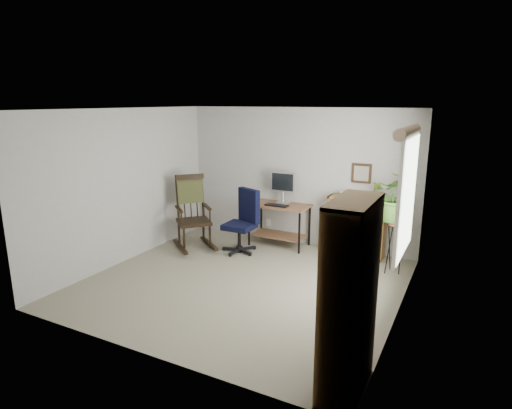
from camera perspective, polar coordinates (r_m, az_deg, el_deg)
The scene contains 18 objects.
floor at distance 6.16m, azimuth -1.73°, elevation -10.32°, with size 4.20×4.00×0.00m, color gray.
ceiling at distance 5.63m, azimuth -1.91°, elevation 12.59°, with size 4.20×4.00×0.00m, color silver.
wall_back at distance 7.55m, azimuth 5.59°, elevation 3.66°, with size 4.20×0.00×2.40m, color #B2B1AE.
wall_front at distance 4.21m, azimuth -15.20°, elevation -4.89°, with size 4.20×0.00×2.40m, color #B2B1AE.
wall_left at distance 7.02m, azimuth -16.98°, elevation 2.36°, with size 0.00×4.00×2.40m, color #B2B1AE.
wall_right at distance 5.13m, azimuth 19.17°, elevation -1.86°, with size 0.00×4.00×2.40m, color #B2B1AE.
window at distance 5.38m, azimuth 19.39°, elevation 1.02°, with size 0.12×1.20×1.50m, color white, non-canonical shape.
desk at distance 7.55m, azimuth 3.11°, elevation -2.75°, with size 1.03×0.57×0.74m, color brown, non-canonical shape.
monitor at distance 7.52m, azimuth 3.61°, elevation 2.29°, with size 0.46×0.16×0.56m, color #B4B4B8, non-canonical shape.
keyboard at distance 7.35m, azimuth 2.77°, elevation -0.11°, with size 0.40×0.15×0.03m, color black.
office_chair at distance 7.17m, azimuth -2.26°, elevation -2.22°, with size 0.59×0.59×1.09m, color black, non-canonical shape.
rocking_chair at distance 7.42m, azimuth -8.33°, elevation -0.99°, with size 0.67×1.11×1.29m, color black, non-canonical shape.
low_bookshelf at distance 7.22m, azimuth 13.19°, elevation -2.91°, with size 0.93×0.31×0.98m, color olive, non-canonical shape.
tall_bookshelf at distance 3.79m, azimuth 12.30°, elevation -12.25°, with size 0.33×0.76×1.74m, color olive, non-canonical shape.
plant_stand at distance 6.65m, azimuth 17.82°, elevation -5.18°, with size 0.24×0.24×0.86m, color black, non-canonical shape.
spider_plant at distance 6.40m, azimuth 18.53°, elevation 4.18°, with size 1.69×1.88×1.46m, color #3F7027.
potted_plant_small at distance 7.04m, azimuth 15.66°, elevation 1.09°, with size 0.13×0.24×0.11m, color #3F7027.
framed_picture at distance 7.17m, azimuth 13.87°, elevation 4.04°, with size 0.32×0.04×0.32m, color black, non-canonical shape.
Camera 1 is at (2.74, -4.92, 2.51)m, focal length 30.00 mm.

